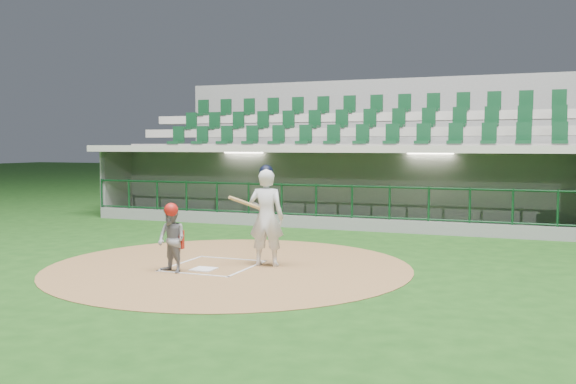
{
  "coord_description": "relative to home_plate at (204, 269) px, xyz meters",
  "views": [
    {
      "loc": [
        5.98,
        -11.46,
        2.41
      ],
      "look_at": [
        0.45,
        2.6,
        1.3
      ],
      "focal_mm": 40.0,
      "sensor_mm": 36.0,
      "label": 1
    }
  ],
  "objects": [
    {
      "name": "seating_deck",
      "position": [
        0.0,
        11.61,
        1.4
      ],
      "size": [
        17.0,
        6.72,
        5.15
      ],
      "color": "gray",
      "rests_on": "ground"
    },
    {
      "name": "catcher",
      "position": [
        -0.43,
        -0.44,
        0.63
      ],
      "size": [
        0.72,
        0.64,
        1.32
      ],
      "color": "gray",
      "rests_on": "dirt_circle"
    },
    {
      "name": "ground",
      "position": [
        0.0,
        0.7,
        -0.02
      ],
      "size": [
        120.0,
        120.0,
        0.0
      ],
      "primitive_type": "plane",
      "color": "#163F12",
      "rests_on": "ground"
    },
    {
      "name": "home_plate",
      "position": [
        0.0,
        0.0,
        0.0
      ],
      "size": [
        0.43,
        0.43,
        0.02
      ],
      "primitive_type": "cube",
      "color": "white",
      "rests_on": "dirt_circle"
    },
    {
      "name": "dugout_structure",
      "position": [
        0.1,
        8.54,
        0.94
      ],
      "size": [
        16.4,
        3.7,
        3.0
      ],
      "color": "slate",
      "rests_on": "ground"
    },
    {
      "name": "batter",
      "position": [
        0.96,
        0.82,
        0.99
      ],
      "size": [
        0.92,
        0.92,
        2.01
      ],
      "color": "silver",
      "rests_on": "dirt_circle"
    },
    {
      "name": "batter_box_chalk",
      "position": [
        0.0,
        0.4,
        -0.0
      ],
      "size": [
        1.55,
        1.8,
        0.01
      ],
      "color": "white",
      "rests_on": "ground"
    },
    {
      "name": "dirt_circle",
      "position": [
        0.3,
        0.5,
        -0.02
      ],
      "size": [
        7.2,
        7.2,
        0.01
      ],
      "primitive_type": "cylinder",
      "color": "brown",
      "rests_on": "ground"
    }
  ]
}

